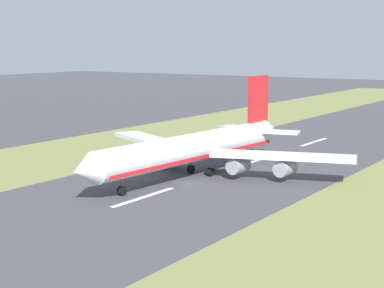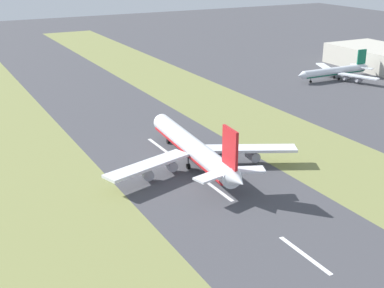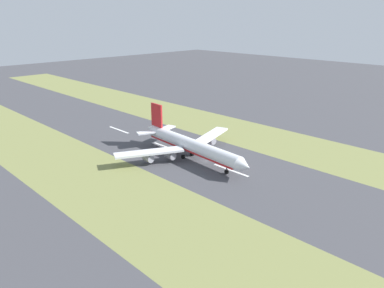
{
  "view_description": "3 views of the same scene",
  "coord_description": "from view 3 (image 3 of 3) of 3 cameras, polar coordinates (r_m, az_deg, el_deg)",
  "views": [
    {
      "loc": [
        -69.71,
        104.85,
        27.52
      ],
      "look_at": [
        2.54,
        -5.77,
        7.0
      ],
      "focal_mm": 60.0,
      "sensor_mm": 36.0,
      "label": 1
    },
    {
      "loc": [
        -71.75,
        -147.13,
        65.58
      ],
      "look_at": [
        2.54,
        -5.77,
        7.0
      ],
      "focal_mm": 50.0,
      "sensor_mm": 36.0,
      "label": 2
    },
    {
      "loc": [
        109.94,
        103.17,
        59.49
      ],
      "look_at": [
        2.54,
        -5.77,
        7.0
      ],
      "focal_mm": 35.0,
      "sensor_mm": 36.0,
      "label": 3
    }
  ],
  "objects": [
    {
      "name": "grass_median_west",
      "position": [
        195.42,
        11.19,
        0.85
      ],
      "size": [
        40.0,
        600.0,
        0.01
      ],
      "primitive_type": "cube",
      "color": "olive",
      "rests_on": "ground"
    },
    {
      "name": "grass_median_east",
      "position": [
        135.65,
        -11.23,
        -7.47
      ],
      "size": [
        40.0,
        600.0,
        0.01
      ],
      "primitive_type": "cube",
      "color": "olive",
      "rests_on": "ground"
    },
    {
      "name": "centreline_dash_mid",
      "position": [
        179.58,
        -3.91,
        -0.45
      ],
      "size": [
        1.2,
        18.0,
        0.01
      ],
      "primitive_type": "cube",
      "color": "silver",
      "rests_on": "ground"
    },
    {
      "name": "centreline_dash_far",
      "position": [
        153.41,
        5.95,
        -3.98
      ],
      "size": [
        1.2,
        18.0,
        0.01
      ],
      "primitive_type": "cube",
      "color": "silver",
      "rests_on": "ground"
    },
    {
      "name": "ground_plane",
      "position": [
        162.08,
        2.07,
        -2.61
      ],
      "size": [
        800.0,
        800.0,
        0.0
      ],
      "primitive_type": "plane",
      "color": "#424247"
    },
    {
      "name": "centreline_dash_near",
      "position": [
        210.15,
        -11.07,
        2.14
      ],
      "size": [
        1.2,
        18.0,
        0.01
      ],
      "primitive_type": "cube",
      "color": "silver",
      "rests_on": "ground"
    },
    {
      "name": "airplane_main_jet",
      "position": [
        163.43,
        -0.43,
        -0.16
      ],
      "size": [
        63.96,
        67.22,
        20.2
      ],
      "color": "silver",
      "rests_on": "ground"
    }
  ]
}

